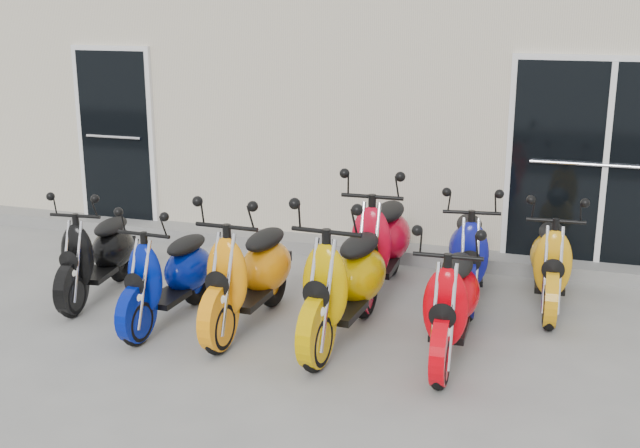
# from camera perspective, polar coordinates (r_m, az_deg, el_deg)

# --- Properties ---
(ground) EXTENTS (80.00, 80.00, 0.00)m
(ground) POSITION_cam_1_polar(r_m,az_deg,el_deg) (7.46, -1.44, -6.75)
(ground) COLOR gray
(ground) RESTS_ON ground
(building) EXTENTS (14.00, 6.00, 3.20)m
(building) POSITION_cam_1_polar(r_m,az_deg,el_deg) (11.99, 6.92, 9.58)
(building) COLOR beige
(building) RESTS_ON ground
(front_step) EXTENTS (14.00, 0.40, 0.15)m
(front_step) POSITION_cam_1_polar(r_m,az_deg,el_deg) (9.25, 2.73, -1.78)
(front_step) COLOR gray
(front_step) RESTS_ON ground
(door_left) EXTENTS (1.07, 0.08, 2.22)m
(door_left) POSITION_cam_1_polar(r_m,az_deg,el_deg) (10.39, -14.33, 6.40)
(door_left) COLOR black
(door_left) RESTS_ON front_step
(door_right) EXTENTS (2.02, 0.08, 2.22)m
(door_right) POSITION_cam_1_polar(r_m,az_deg,el_deg) (8.81, 19.67, 4.40)
(door_right) COLOR black
(door_right) RESTS_ON front_step
(scooter_front_black) EXTENTS (0.74, 1.61, 1.15)m
(scooter_front_black) POSITION_cam_1_polar(r_m,az_deg,el_deg) (8.10, -15.65, -1.21)
(scooter_front_black) COLOR black
(scooter_front_black) RESTS_ON ground
(scooter_front_blue) EXTENTS (0.64, 1.59, 1.16)m
(scooter_front_blue) POSITION_cam_1_polar(r_m,az_deg,el_deg) (7.30, -10.78, -2.67)
(scooter_front_blue) COLOR #02148C
(scooter_front_blue) RESTS_ON ground
(scooter_front_orange_a) EXTENTS (0.69, 1.77, 1.29)m
(scooter_front_orange_a) POSITION_cam_1_polar(r_m,az_deg,el_deg) (7.08, -5.14, -2.47)
(scooter_front_orange_a) COLOR orange
(scooter_front_orange_a) RESTS_ON ground
(scooter_front_orange_b) EXTENTS (0.78, 1.87, 1.35)m
(scooter_front_orange_b) POSITION_cam_1_polar(r_m,az_deg,el_deg) (6.76, 1.73, -3.03)
(scooter_front_orange_b) COLOR #D3A300
(scooter_front_orange_b) RESTS_ON ground
(scooter_front_red) EXTENTS (0.66, 1.68, 1.22)m
(scooter_front_red) POSITION_cam_1_polar(r_m,az_deg,el_deg) (6.55, 9.37, -4.45)
(scooter_front_red) COLOR #E1000B
(scooter_front_red) RESTS_ON ground
(scooter_back_red) EXTENTS (0.72, 1.85, 1.35)m
(scooter_back_red) POSITION_cam_1_polar(r_m,az_deg,el_deg) (7.89, 4.36, -0.31)
(scooter_back_red) COLOR red
(scooter_back_red) RESTS_ON ground
(scooter_back_blue) EXTENTS (0.83, 1.71, 1.21)m
(scooter_back_blue) POSITION_cam_1_polar(r_m,az_deg,el_deg) (7.85, 10.57, -1.15)
(scooter_back_blue) COLOR navy
(scooter_back_blue) RESTS_ON ground
(scooter_back_yellow) EXTENTS (0.68, 1.64, 1.19)m
(scooter_back_yellow) POSITION_cam_1_polar(r_m,az_deg,el_deg) (7.82, 16.17, -1.68)
(scooter_back_yellow) COLOR orange
(scooter_back_yellow) RESTS_ON ground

